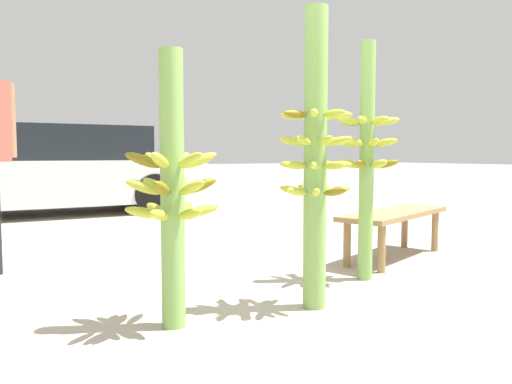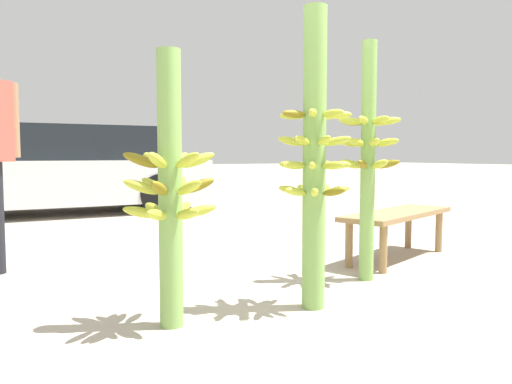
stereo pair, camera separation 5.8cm
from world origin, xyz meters
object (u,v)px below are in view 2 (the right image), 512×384
at_px(banana_stalk_center, 314,159).
at_px(banana_stalk_right, 368,155).
at_px(parked_car, 58,171).
at_px(banana_stalk_left, 170,189).
at_px(market_bench, 398,219).

relative_size(banana_stalk_center, banana_stalk_right, 1.03).
distance_m(banana_stalk_center, parked_car, 5.69).
relative_size(banana_stalk_left, parked_car, 0.32).
bearing_deg(banana_stalk_right, banana_stalk_center, -154.17).
xyz_separation_m(banana_stalk_center, market_bench, (1.41, 0.75, -0.52)).
relative_size(banana_stalk_center, parked_car, 0.39).
bearing_deg(parked_car, market_bench, -156.07).
distance_m(banana_stalk_right, market_bench, 0.98).
xyz_separation_m(banana_stalk_right, market_bench, (0.71, 0.41, -0.53)).
height_order(banana_stalk_left, market_bench, banana_stalk_left).
height_order(banana_stalk_center, market_bench, banana_stalk_center).
height_order(banana_stalk_center, parked_car, banana_stalk_center).
bearing_deg(parked_car, banana_stalk_center, -172.34).
xyz_separation_m(banana_stalk_center, parked_car, (-0.60, 5.66, -0.23)).
bearing_deg(banana_stalk_right, banana_stalk_left, -171.13).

